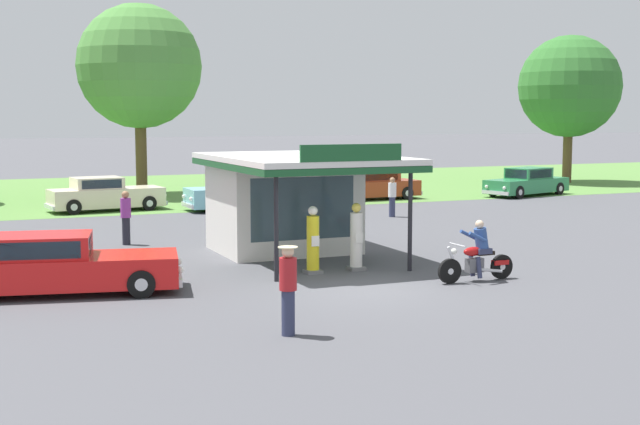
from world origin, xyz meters
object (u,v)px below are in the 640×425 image
at_px(gas_pump_nearside, 313,243).
at_px(gas_pump_offside, 356,240).
at_px(parked_car_back_row_centre_right, 105,195).
at_px(parked_car_back_row_centre, 370,186).
at_px(bystander_strolling_foreground, 392,196).
at_px(bystander_admiring_sedan, 288,287).
at_px(motorcycle_with_rider, 478,256).
at_px(parked_car_back_row_far_left, 527,183).
at_px(parked_car_back_row_far_right, 247,193).
at_px(bystander_standing_back_lot, 126,216).
at_px(featured_classic_sedan, 59,266).

bearing_deg(gas_pump_nearside, gas_pump_offside, 0.00).
height_order(parked_car_back_row_centre_right, parked_car_back_row_centre, parked_car_back_row_centre_right).
relative_size(parked_car_back_row_centre, bystander_strolling_foreground, 3.27).
bearing_deg(bystander_admiring_sedan, motorcycle_with_rider, 26.81).
distance_m(parked_car_back_row_far_left, bystander_strolling_foreground, 12.59).
xyz_separation_m(parked_car_back_row_far_right, bystander_standing_back_lot, (-7.04, -8.70, 0.22)).
relative_size(parked_car_back_row_far_right, bystander_strolling_foreground, 3.31).
relative_size(parked_car_back_row_centre_right, parked_car_back_row_far_left, 0.94).
relative_size(featured_classic_sedan, bystander_strolling_foreground, 3.50).
height_order(parked_car_back_row_centre, bystander_admiring_sedan, bystander_admiring_sedan).
height_order(parked_car_back_row_far_right, bystander_admiring_sedan, bystander_admiring_sedan).
bearing_deg(gas_pump_offside, parked_car_back_row_centre, 62.65).
distance_m(parked_car_back_row_centre_right, parked_car_back_row_far_left, 21.89).
relative_size(motorcycle_with_rider, parked_car_back_row_centre_right, 0.42).
height_order(gas_pump_offside, featured_classic_sedan, gas_pump_offside).
bearing_deg(gas_pump_nearside, bystander_standing_back_lot, 116.94).
height_order(parked_car_back_row_centre_right, bystander_admiring_sedan, bystander_admiring_sedan).
relative_size(gas_pump_nearside, bystander_admiring_sedan, 1.04).
distance_m(gas_pump_nearside, bystander_admiring_sedan, 6.63).
bearing_deg(motorcycle_with_rider, parked_car_back_row_far_left, 50.73).
xyz_separation_m(gas_pump_nearside, parked_car_back_row_centre_right, (-2.63, 17.84, -0.13)).
relative_size(featured_classic_sedan, bystander_admiring_sedan, 3.30).
bearing_deg(bystander_strolling_foreground, motorcycle_with_rider, -108.96).
distance_m(gas_pump_offside, motorcycle_with_rider, 3.45).
xyz_separation_m(parked_car_back_row_far_left, parked_car_back_row_centre, (-8.68, 1.29, 0.02)).
bearing_deg(parked_car_back_row_centre_right, bystander_strolling_foreground, -33.41).
distance_m(motorcycle_with_rider, parked_car_back_row_far_left, 24.91).
height_order(gas_pump_nearside, parked_car_back_row_far_right, gas_pump_nearside).
relative_size(motorcycle_with_rider, parked_car_back_row_far_left, 0.40).
relative_size(parked_car_back_row_far_right, bystander_admiring_sedan, 3.12).
bearing_deg(parked_car_back_row_centre, parked_car_back_row_centre_right, -179.74).
bearing_deg(motorcycle_with_rider, gas_pump_offside, 129.20).
bearing_deg(featured_classic_sedan, parked_car_back_row_centre_right, 77.53).
height_order(gas_pump_offside, parked_car_back_row_centre, gas_pump_offside).
bearing_deg(parked_car_back_row_far_left, bystander_standing_back_lot, -157.64).
xyz_separation_m(gas_pump_nearside, parked_car_back_row_far_right, (3.38, 15.90, -0.10)).
bearing_deg(gas_pump_nearside, parked_car_back_row_far_right, 77.99).
distance_m(bystander_standing_back_lot, bystander_strolling_foreground, 12.27).
bearing_deg(parked_car_back_row_far_right, gas_pump_nearside, -102.01).
bearing_deg(bystander_standing_back_lot, bystander_strolling_foreground, 16.95).
xyz_separation_m(motorcycle_with_rider, bystander_strolling_foreground, (4.62, 13.45, 0.22)).
distance_m(parked_car_back_row_far_left, parked_car_back_row_far_right, 15.86).
bearing_deg(parked_car_back_row_centre_right, motorcycle_with_rider, -73.46).
bearing_deg(motorcycle_with_rider, bystander_standing_back_lot, 125.83).
distance_m(gas_pump_nearside, parked_car_back_row_far_right, 16.26).
height_order(parked_car_back_row_centre_right, bystander_standing_back_lot, bystander_standing_back_lot).
relative_size(parked_car_back_row_far_left, parked_car_back_row_far_right, 1.02).
xyz_separation_m(parked_car_back_row_centre, bystander_strolling_foreground, (-2.47, -7.12, 0.18)).
height_order(gas_pump_offside, motorcycle_with_rider, gas_pump_offside).
bearing_deg(parked_car_back_row_far_right, parked_car_back_row_centre, 15.61).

